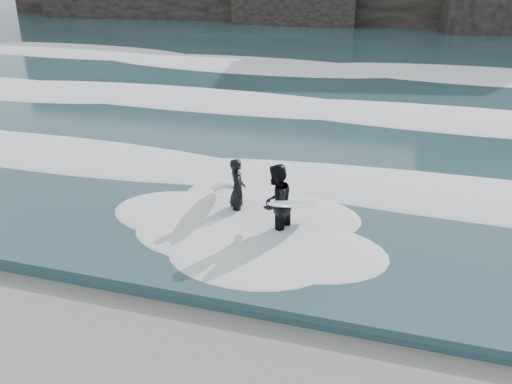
% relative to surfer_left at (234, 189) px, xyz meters
% --- Properties ---
extents(sea, '(90.00, 52.00, 0.30)m').
position_rel_surfer_left_xyz_m(sea, '(1.16, 22.18, -0.67)').
color(sea, '#284551').
rests_on(sea, ground).
extents(foam_near, '(60.00, 3.20, 0.20)m').
position_rel_surfer_left_xyz_m(foam_near, '(1.16, 2.18, -0.42)').
color(foam_near, white).
rests_on(foam_near, sea).
extents(foam_mid, '(60.00, 4.00, 0.24)m').
position_rel_surfer_left_xyz_m(foam_mid, '(1.16, 9.18, -0.40)').
color(foam_mid, white).
rests_on(foam_mid, sea).
extents(foam_far, '(60.00, 4.80, 0.30)m').
position_rel_surfer_left_xyz_m(foam_far, '(1.16, 18.18, -0.37)').
color(foam_far, white).
rests_on(foam_far, sea).
extents(surfer_left, '(1.31, 2.15, 1.63)m').
position_rel_surfer_left_xyz_m(surfer_left, '(0.00, 0.00, 0.00)').
color(surfer_left, black).
rests_on(surfer_left, ground).
extents(surfer_right, '(1.48, 2.02, 1.88)m').
position_rel_surfer_left_xyz_m(surfer_right, '(1.33, -0.77, 0.12)').
color(surfer_right, black).
rests_on(surfer_right, ground).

